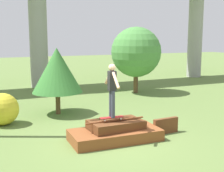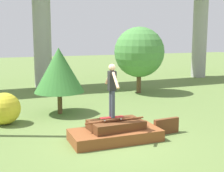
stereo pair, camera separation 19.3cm
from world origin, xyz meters
name	(u,v)px [view 1 (the left image)]	position (x,y,z in m)	size (l,w,h in m)	color
ground_plane	(115,140)	(0.00, 0.00, 0.00)	(80.00, 80.00, 0.00)	olive
scrap_pile	(115,132)	(0.02, 0.02, 0.25)	(2.82, 1.39, 0.67)	brown
scrap_plank_loose	(166,126)	(1.83, -0.05, 0.26)	(0.93, 0.18, 0.52)	brown
skateboard	(112,117)	(-0.10, 0.01, 0.74)	(0.76, 0.24, 0.09)	maroon
skater	(112,87)	(-0.10, 0.01, 1.69)	(0.23, 1.11, 1.62)	#383D4C
tree_behind_left	(136,52)	(4.52, 6.93, 2.30)	(2.80, 2.80, 3.70)	brown
tree_mid_back	(57,70)	(-0.75, 3.99, 1.82)	(2.05, 2.05, 2.74)	brown
bush_yellow_flowering	(3,109)	(-2.98, 3.24, 0.58)	(1.17, 1.17, 1.17)	gold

